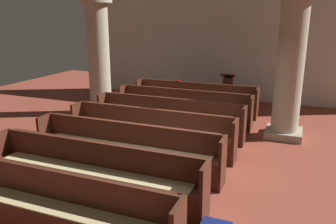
% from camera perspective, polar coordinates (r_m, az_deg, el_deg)
% --- Properties ---
extents(ground_plane, '(19.20, 19.20, 0.00)m').
position_cam_1_polar(ground_plane, '(7.00, 0.43, -8.67)').
color(ground_plane, brown).
extents(back_wall, '(10.00, 0.16, 4.50)m').
position_cam_1_polar(back_wall, '(12.26, 11.02, 12.47)').
color(back_wall, beige).
rests_on(back_wall, ground).
extents(pew_row_0, '(3.82, 0.47, 0.91)m').
position_cam_1_polar(pew_row_0, '(10.53, 4.48, 2.54)').
color(pew_row_0, '#4C2316').
rests_on(pew_row_0, ground).
extents(pew_row_1, '(3.82, 0.46, 0.91)m').
position_cam_1_polar(pew_row_1, '(9.50, 2.49, 1.12)').
color(pew_row_1, '#4C2316').
rests_on(pew_row_1, ground).
extents(pew_row_2, '(3.82, 0.47, 0.91)m').
position_cam_1_polar(pew_row_2, '(8.50, 0.03, -0.64)').
color(pew_row_2, '#4C2316').
rests_on(pew_row_2, ground).
extents(pew_row_3, '(3.82, 0.46, 0.91)m').
position_cam_1_polar(pew_row_3, '(7.52, -3.09, -2.86)').
color(pew_row_3, '#4C2316').
rests_on(pew_row_3, ground).
extents(pew_row_4, '(3.82, 0.46, 0.91)m').
position_cam_1_polar(pew_row_4, '(6.59, -7.13, -5.72)').
color(pew_row_4, '#4C2316').
rests_on(pew_row_4, ground).
extents(pew_row_5, '(3.82, 0.47, 0.91)m').
position_cam_1_polar(pew_row_5, '(5.72, -12.51, -9.44)').
color(pew_row_5, '#4C2316').
rests_on(pew_row_5, ground).
extents(pew_row_6, '(3.82, 0.46, 0.91)m').
position_cam_1_polar(pew_row_6, '(4.95, -19.86, -14.25)').
color(pew_row_6, '#4C2316').
rests_on(pew_row_6, ground).
extents(pillar_aisle_side, '(0.94, 0.94, 3.56)m').
position_cam_1_polar(pillar_aisle_side, '(8.58, 19.81, 7.85)').
color(pillar_aisle_side, '#9F967E').
rests_on(pillar_aisle_side, ground).
extents(pillar_far_side, '(0.94, 0.94, 3.56)m').
position_cam_1_polar(pillar_far_side, '(10.45, -11.56, 9.72)').
color(pillar_far_side, '#9F967E').
rests_on(pillar_far_side, ground).
extents(lectern, '(0.48, 0.45, 1.08)m').
position_cam_1_polar(lectern, '(11.57, 9.91, 3.34)').
color(lectern, '#492215').
rests_on(lectern, ground).
extents(hymn_book, '(0.16, 0.19, 0.03)m').
position_cam_1_polar(hymn_book, '(10.80, 1.78, 5.28)').
color(hymn_book, maroon).
rests_on(hymn_book, pew_row_0).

